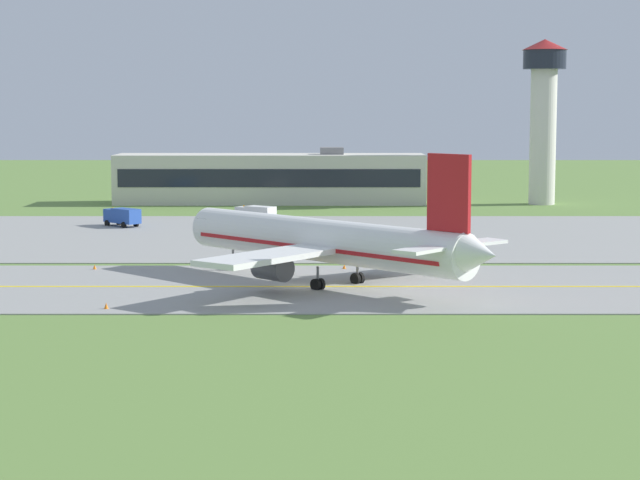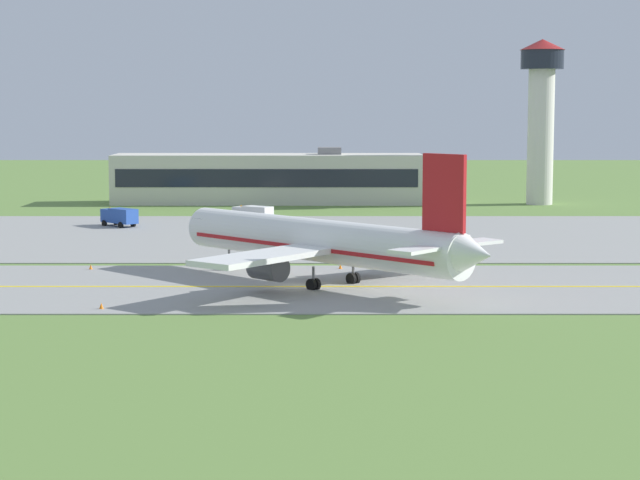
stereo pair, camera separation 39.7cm
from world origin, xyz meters
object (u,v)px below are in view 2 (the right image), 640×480
at_px(service_truck_baggage, 121,216).
at_px(control_tower, 543,106).
at_px(airplane_lead, 324,242).
at_px(service_truck_fuel, 254,214).

distance_m(service_truck_baggage, control_tower, 76.34).
relative_size(airplane_lead, service_truck_fuel, 5.19).
bearing_deg(control_tower, service_truck_baggage, -150.32).
bearing_deg(airplane_lead, service_truck_baggage, 118.21).
bearing_deg(control_tower, airplane_lead, -112.61).
bearing_deg(airplane_lead, control_tower, 67.39).
height_order(service_truck_fuel, control_tower, control_tower).
relative_size(airplane_lead, service_truck_baggage, 5.46).
distance_m(airplane_lead, control_tower, 97.30).
height_order(airplane_lead, service_truck_fuel, airplane_lead).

